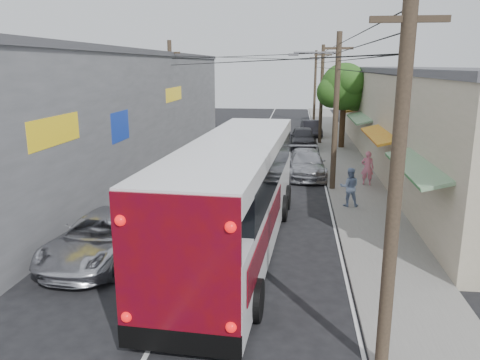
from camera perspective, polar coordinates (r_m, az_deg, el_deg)
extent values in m
plane|color=black|center=(13.24, -8.47, -15.24)|extent=(120.00, 120.00, 0.00)
cube|color=slate|center=(31.93, 12.62, 2.04)|extent=(3.00, 80.00, 0.12)
cube|color=#C0B199|center=(34.19, 20.14, 7.29)|extent=(6.00, 40.00, 6.00)
cube|color=#4C4C51|center=(34.02, 20.58, 12.47)|extent=(6.20, 40.00, 0.30)
cube|color=#176A22|center=(18.04, 21.07, 1.71)|extent=(1.39, 6.00, 0.46)
cube|color=orange|center=(25.76, 16.87, 5.43)|extent=(1.39, 6.00, 0.46)
cube|color=#176A22|center=(33.61, 14.60, 7.41)|extent=(1.39, 6.00, 0.46)
cube|color=orange|center=(41.51, 13.18, 8.63)|extent=(1.39, 6.00, 0.46)
cube|color=#176A22|center=(49.45, 12.21, 9.46)|extent=(1.39, 6.00, 0.46)
cube|color=gray|center=(31.54, -15.15, 8.08)|extent=(7.00, 36.00, 7.00)
cube|color=#4C4C51|center=(31.41, -15.58, 14.62)|extent=(7.20, 36.00, 0.30)
cube|color=yellow|center=(17.39, -21.76, 5.58)|extent=(0.12, 3.50, 1.00)
cube|color=#1433A5|center=(22.86, -14.52, 6.36)|extent=(0.12, 2.20, 1.40)
cube|color=yellow|center=(32.27, -8.14, 10.32)|extent=(0.12, 4.00, 0.90)
cylinder|color=#473828|center=(9.64, 18.40, -1.30)|extent=(0.28, 0.28, 8.00)
cube|color=#473828|center=(9.37, 19.96, 17.96)|extent=(1.40, 0.12, 0.12)
cylinder|color=#473828|center=(24.32, 11.59, 7.89)|extent=(0.28, 0.28, 8.00)
cube|color=#473828|center=(24.22, 11.97, 15.44)|extent=(1.40, 0.12, 0.12)
cylinder|color=#473828|center=(39.25, 9.89, 10.12)|extent=(0.28, 0.28, 8.00)
cube|color=#473828|center=(39.18, 10.09, 14.79)|extent=(1.40, 0.12, 0.12)
cylinder|color=#473828|center=(54.21, 9.13, 11.12)|extent=(0.28, 0.28, 8.00)
cube|color=#473828|center=(54.17, 9.26, 14.50)|extent=(1.40, 0.12, 0.12)
cylinder|color=#473828|center=(32.34, -8.37, 9.43)|extent=(0.28, 0.28, 8.00)
cube|color=#473828|center=(32.26, -8.58, 15.10)|extent=(1.40, 0.12, 0.12)
cylinder|color=#59595E|center=(24.15, 9.25, 15.08)|extent=(2.20, 0.10, 0.10)
cube|color=#59595E|center=(24.13, 6.54, 14.93)|extent=(0.50, 0.18, 0.12)
cylinder|color=#3F2B19|center=(37.55, 12.37, 6.78)|extent=(0.44, 0.44, 4.00)
sphere|color=#204C14|center=(37.33, 12.59, 11.05)|extent=(3.60, 3.60, 3.60)
sphere|color=#204C14|center=(38.06, 13.98, 10.11)|extent=(2.60, 2.60, 2.60)
sphere|color=#204C14|center=(36.88, 11.20, 10.46)|extent=(2.40, 2.40, 2.40)
sphere|color=#204C14|center=(36.36, 13.41, 11.57)|extent=(2.20, 2.20, 2.20)
sphere|color=#204C14|center=(38.19, 12.02, 11.43)|extent=(2.00, 2.00, 2.00)
cube|color=white|center=(16.55, -0.53, -4.17)|extent=(3.55, 13.57, 2.13)
cube|color=black|center=(16.67, -0.19, 1.55)|extent=(3.45, 11.33, 1.12)
cube|color=white|center=(15.98, -0.55, 3.88)|extent=(3.55, 13.57, 0.56)
cube|color=#67090C|center=(10.10, -7.75, -10.63)|extent=(2.78, 0.25, 3.25)
cube|color=black|center=(10.93, -7.44, -18.94)|extent=(2.80, 0.27, 0.56)
sphere|color=red|center=(11.02, -13.65, -15.89)|extent=(0.25, 0.25, 0.25)
sphere|color=red|center=(10.38, -1.08, -17.47)|extent=(0.25, 0.25, 0.25)
sphere|color=red|center=(10.11, -14.37, -4.78)|extent=(0.25, 0.25, 0.25)
sphere|color=red|center=(9.41, -1.14, -5.74)|extent=(0.25, 0.25, 0.25)
cylinder|color=black|center=(12.98, -10.74, -13.15)|extent=(0.40, 1.14, 1.12)
cylinder|color=black|center=(12.34, 1.91, -14.42)|extent=(0.40, 1.14, 1.12)
cylinder|color=black|center=(20.17, -2.67, -3.01)|extent=(0.40, 1.14, 1.12)
cylinder|color=black|center=(19.76, 5.28, -3.42)|extent=(0.40, 1.14, 1.12)
cylinder|color=black|center=(21.75, -1.70, -1.75)|extent=(0.40, 1.14, 1.12)
cylinder|color=black|center=(21.37, 5.67, -2.10)|extent=(0.40, 1.14, 1.12)
imported|color=silver|center=(16.52, -16.43, -6.69)|extent=(2.97, 5.72, 1.54)
imported|color=#9D9EA5|center=(27.87, 8.07, 2.02)|extent=(2.42, 5.36, 1.52)
imported|color=#242429|center=(37.55, 7.70, 5.16)|extent=(2.06, 4.89, 1.65)
imported|color=black|center=(43.72, 8.66, 6.22)|extent=(1.98, 4.56, 1.46)
imported|color=pink|center=(25.99, 15.27, 1.43)|extent=(0.75, 0.58, 1.84)
imported|color=#8196BC|center=(21.82, 13.20, -0.83)|extent=(0.88, 0.69, 1.79)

